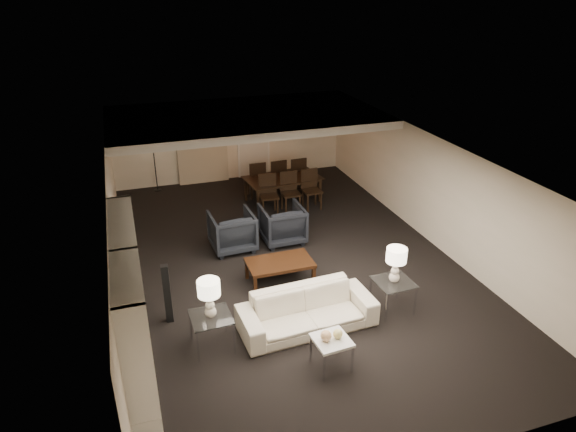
{
  "coord_description": "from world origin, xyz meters",
  "views": [
    {
      "loc": [
        -3.12,
        -9.36,
        5.69
      ],
      "look_at": [
        0.0,
        0.0,
        1.1
      ],
      "focal_mm": 32.0,
      "sensor_mm": 36.0,
      "label": 1
    }
  ],
  "objects_px": {
    "pendant_light": "(257,134)",
    "table_lamp_left": "(210,299)",
    "side_table_left": "(212,332)",
    "floor_speaker": "(167,294)",
    "table_lamp_right": "(396,265)",
    "television": "(134,297)",
    "chair_fm": "(276,176)",
    "dining_table": "(283,190)",
    "sofa": "(307,310)",
    "chair_nl": "(269,195)",
    "armchair_left": "(232,231)",
    "chair_nm": "(291,193)",
    "chair_fr": "(296,174)",
    "floor_lamp": "(155,166)",
    "side_table_right": "(392,295)",
    "vase_blue": "(137,348)",
    "chair_fl": "(256,179)",
    "marble_table": "(331,353)",
    "armchair_right": "(282,224)",
    "vase_amber": "(131,306)",
    "chair_nr": "(312,190)",
    "coffee_table": "(280,271)"
  },
  "relations": [
    {
      "from": "vase_amber",
      "to": "chair_nm",
      "type": "relative_size",
      "value": 0.17
    },
    {
      "from": "sofa",
      "to": "armchair_right",
      "type": "xyz_separation_m",
      "value": [
        0.6,
        3.3,
        0.1
      ]
    },
    {
      "from": "vase_blue",
      "to": "chair_fl",
      "type": "xyz_separation_m",
      "value": [
        3.63,
        7.29,
        -0.61
      ]
    },
    {
      "from": "side_table_left",
      "to": "table_lamp_left",
      "type": "height_order",
      "value": "table_lamp_left"
    },
    {
      "from": "armchair_left",
      "to": "chair_fr",
      "type": "distance_m",
      "value": 3.84
    },
    {
      "from": "armchair_left",
      "to": "chair_nm",
      "type": "distance_m",
      "value": 2.5
    },
    {
      "from": "dining_table",
      "to": "pendant_light",
      "type": "bearing_deg",
      "value": 146.24
    },
    {
      "from": "floor_speaker",
      "to": "chair_fr",
      "type": "bearing_deg",
      "value": 55.0
    },
    {
      "from": "chair_nm",
      "to": "chair_fm",
      "type": "bearing_deg",
      "value": 91.94
    },
    {
      "from": "chair_fr",
      "to": "floor_lamp",
      "type": "distance_m",
      "value": 4.09
    },
    {
      "from": "side_table_left",
      "to": "floor_speaker",
      "type": "height_order",
      "value": "floor_speaker"
    },
    {
      "from": "coffee_table",
      "to": "table_lamp_left",
      "type": "height_order",
      "value": "table_lamp_left"
    },
    {
      "from": "pendant_light",
      "to": "table_lamp_left",
      "type": "xyz_separation_m",
      "value": [
        -2.43,
        -5.84,
        -0.96
      ]
    },
    {
      "from": "armchair_right",
      "to": "vase_blue",
      "type": "relative_size",
      "value": 6.07
    },
    {
      "from": "chair_nl",
      "to": "side_table_right",
      "type": "bearing_deg",
      "value": -72.59
    },
    {
      "from": "side_table_right",
      "to": "dining_table",
      "type": "bearing_deg",
      "value": 93.68
    },
    {
      "from": "table_lamp_right",
      "to": "floor_speaker",
      "type": "relative_size",
      "value": 0.59
    },
    {
      "from": "side_table_left",
      "to": "floor_speaker",
      "type": "bearing_deg",
      "value": 122.11
    },
    {
      "from": "side_table_left",
      "to": "television",
      "type": "distance_m",
      "value": 1.41
    },
    {
      "from": "chair_nl",
      "to": "floor_lamp",
      "type": "distance_m",
      "value": 3.77
    },
    {
      "from": "sofa",
      "to": "chair_nl",
      "type": "relative_size",
      "value": 2.27
    },
    {
      "from": "sofa",
      "to": "television",
      "type": "distance_m",
      "value": 2.95
    },
    {
      "from": "television",
      "to": "dining_table",
      "type": "xyz_separation_m",
      "value": [
        4.2,
        5.22,
        -0.69
      ]
    },
    {
      "from": "vase_amber",
      "to": "floor_speaker",
      "type": "distance_m",
      "value": 2.18
    },
    {
      "from": "chair_fr",
      "to": "sofa",
      "type": "bearing_deg",
      "value": 70.12
    },
    {
      "from": "table_lamp_left",
      "to": "dining_table",
      "type": "xyz_separation_m",
      "value": [
        3.05,
        5.52,
        -0.6
      ]
    },
    {
      "from": "chair_fm",
      "to": "sofa",
      "type": "bearing_deg",
      "value": 73.09
    },
    {
      "from": "television",
      "to": "floor_lamp",
      "type": "bearing_deg",
      "value": -7.48
    },
    {
      "from": "table_lamp_left",
      "to": "chair_fm",
      "type": "bearing_deg",
      "value": 63.74
    },
    {
      "from": "dining_table",
      "to": "floor_speaker",
      "type": "bearing_deg",
      "value": -135.06
    },
    {
      "from": "dining_table",
      "to": "chair_fm",
      "type": "height_order",
      "value": "chair_fm"
    },
    {
      "from": "armchair_left",
      "to": "chair_nl",
      "type": "bearing_deg",
      "value": -133.27
    },
    {
      "from": "chair_fm",
      "to": "table_lamp_right",
      "type": "bearing_deg",
      "value": 88.67
    },
    {
      "from": "chair_fr",
      "to": "floor_lamp",
      "type": "relative_size",
      "value": 0.71
    },
    {
      "from": "dining_table",
      "to": "chair_nl",
      "type": "distance_m",
      "value": 0.9
    },
    {
      "from": "side_table_left",
      "to": "chair_fm",
      "type": "xyz_separation_m",
      "value": [
        3.05,
        6.17,
        0.22
      ]
    },
    {
      "from": "side_table_right",
      "to": "floor_speaker",
      "type": "bearing_deg",
      "value": 166.45
    },
    {
      "from": "dining_table",
      "to": "chair_fm",
      "type": "xyz_separation_m",
      "value": [
        0.0,
        0.65,
        0.17
      ]
    },
    {
      "from": "side_table_right",
      "to": "vase_amber",
      "type": "height_order",
      "value": "vase_amber"
    },
    {
      "from": "table_lamp_right",
      "to": "marble_table",
      "type": "height_order",
      "value": "table_lamp_right"
    },
    {
      "from": "vase_amber",
      "to": "chair_nm",
      "type": "height_order",
      "value": "vase_amber"
    },
    {
      "from": "television",
      "to": "vase_blue",
      "type": "bearing_deg",
      "value": 178.79
    },
    {
      "from": "marble_table",
      "to": "chair_nm",
      "type": "relative_size",
      "value": 0.52
    },
    {
      "from": "chair_nl",
      "to": "chair_nr",
      "type": "distance_m",
      "value": 1.2
    },
    {
      "from": "sofa",
      "to": "chair_nl",
      "type": "bearing_deg",
      "value": 78.33
    },
    {
      "from": "table_lamp_right",
      "to": "dining_table",
      "type": "relative_size",
      "value": 0.34
    },
    {
      "from": "table_lamp_left",
      "to": "dining_table",
      "type": "distance_m",
      "value": 6.33
    },
    {
      "from": "table_lamp_left",
      "to": "vase_blue",
      "type": "bearing_deg",
      "value": -136.7
    },
    {
      "from": "pendant_light",
      "to": "side_table_right",
      "type": "height_order",
      "value": "pendant_light"
    },
    {
      "from": "chair_fm",
      "to": "armchair_left",
      "type": "bearing_deg",
      "value": 51.28
    }
  ]
}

